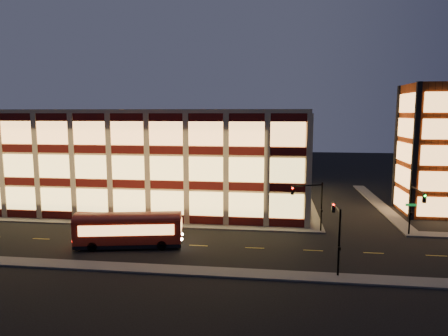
# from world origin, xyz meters

# --- Properties ---
(ground) EXTENTS (200.00, 200.00, 0.00)m
(ground) POSITION_xyz_m (0.00, 0.00, 0.00)
(ground) COLOR black
(ground) RESTS_ON ground
(sidewalk_office_south) EXTENTS (54.00, 2.00, 0.15)m
(sidewalk_office_south) POSITION_xyz_m (-3.00, 1.00, 0.07)
(sidewalk_office_south) COLOR #514F4C
(sidewalk_office_south) RESTS_ON ground
(sidewalk_office_east) EXTENTS (2.00, 30.00, 0.15)m
(sidewalk_office_east) POSITION_xyz_m (23.00, 17.00, 0.07)
(sidewalk_office_east) COLOR #514F4C
(sidewalk_office_east) RESTS_ON ground
(sidewalk_tower_west) EXTENTS (2.00, 30.00, 0.15)m
(sidewalk_tower_west) POSITION_xyz_m (34.00, 17.00, 0.07)
(sidewalk_tower_west) COLOR #514F4C
(sidewalk_tower_west) RESTS_ON ground
(sidewalk_near) EXTENTS (100.00, 2.00, 0.15)m
(sidewalk_near) POSITION_xyz_m (0.00, -13.00, 0.07)
(sidewalk_near) COLOR #514F4C
(sidewalk_near) RESTS_ON ground
(office_building) EXTENTS (50.45, 30.45, 14.50)m
(office_building) POSITION_xyz_m (-2.91, 16.91, 7.25)
(office_building) COLOR tan
(office_building) RESTS_ON ground
(stair_tower) EXTENTS (8.60, 8.60, 18.00)m
(stair_tower) POSITION_xyz_m (39.95, 11.95, 8.99)
(stair_tower) COLOR #8C3814
(stair_tower) RESTS_ON ground
(traffic_signal_far) EXTENTS (3.79, 1.87, 6.00)m
(traffic_signal_far) POSITION_xyz_m (22.21, 0.24, 4.11)
(traffic_signal_far) COLOR black
(traffic_signal_far) RESTS_ON ground
(traffic_signal_right) EXTENTS (1.20, 4.37, 6.00)m
(traffic_signal_right) POSITION_xyz_m (33.50, -0.62, 4.10)
(traffic_signal_right) COLOR black
(traffic_signal_right) RESTS_ON ground
(traffic_signal_near) EXTENTS (0.32, 4.45, 6.00)m
(traffic_signal_near) POSITION_xyz_m (23.50, -11.03, 4.13)
(traffic_signal_near) COLOR black
(traffic_signal_near) RESTS_ON ground
(trolley_bus) EXTENTS (11.31, 4.79, 3.72)m
(trolley_bus) POSITION_xyz_m (2.81, -7.27, 2.06)
(trolley_bus) COLOR maroon
(trolley_bus) RESTS_ON ground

